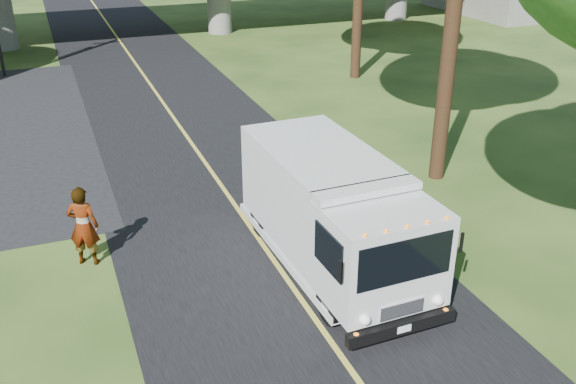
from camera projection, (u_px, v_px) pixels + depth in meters
road at (228, 195)px, 18.05m from camera, size 7.00×90.00×0.02m
lane_line at (228, 195)px, 18.05m from camera, size 0.12×90.00×0.01m
step_van at (332, 210)px, 14.12m from camera, size 2.45×6.27×2.60m
pedestrian at (83, 226)px, 14.42m from camera, size 0.83×0.71×1.92m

